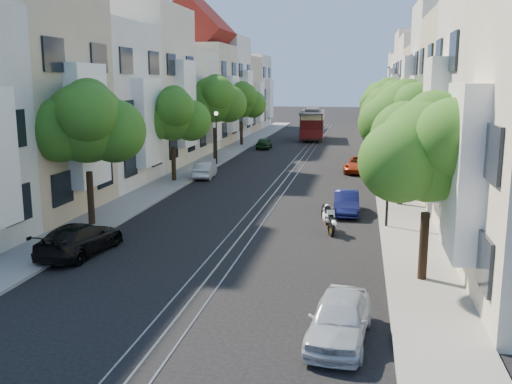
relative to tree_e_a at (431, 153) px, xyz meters
The scene contains 27 objects.
ground 32.17m from the tree_e_a, 103.17° to the left, with size 200.00×200.00×0.00m, color black.
sidewalk_east 31.33m from the tree_e_a, 90.02° to the left, with size 2.50×80.00×0.12m, color gray.
sidewalk_west 34.52m from the tree_e_a, 115.07° to the left, with size 2.50×80.00×0.12m, color gray.
rail_left 32.29m from the tree_e_a, 104.13° to the left, with size 0.06×80.00×0.02m, color gray.
rail_slot 32.16m from the tree_e_a, 103.17° to the left, with size 0.06×80.00×0.02m, color gray.
rail_right 32.04m from the tree_e_a, 102.21° to the left, with size 0.06×80.00×0.02m, color gray.
lane_line 32.16m from the tree_e_a, 103.17° to the left, with size 0.08×80.00×0.01m, color tan.
townhouses_east 31.29m from the tree_e_a, 81.53° to the left, with size 7.75×72.00×12.00m.
townhouses_west 36.38m from the tree_e_a, 121.73° to the left, with size 7.75×72.00×11.76m.
tree_e_a is the anchor object (origin of this frame).
tree_e_b 12.00m from the tree_e_a, 90.00° to the left, with size 4.93×4.08×6.68m.
tree_e_c 23.00m from the tree_e_a, 90.00° to the left, with size 4.84×3.99×6.52m.
tree_e_d 34.00m from the tree_e_a, 90.00° to the left, with size 5.01×4.16×6.85m.
tree_w_a 15.25m from the tree_e_a, 160.85° to the left, with size 4.93×4.08×6.68m.
tree_w_b 22.28m from the tree_e_a, 130.27° to the left, with size 4.72×3.87×6.27m.
tree_w_c 31.49m from the tree_e_a, 117.22° to the left, with size 5.13×4.28×7.09m.
tree_w_d 41.57m from the tree_e_a, 110.27° to the left, with size 4.84×3.99×6.52m.
lamp_east 7.26m from the tree_e_a, 97.79° to the left, with size 0.32×0.32×4.16m.
lamp_west 28.51m from the tree_e_a, 118.45° to the left, with size 0.32×0.32×4.16m.
sportbike_rider 7.69m from the tree_e_a, 121.74° to the left, with size 0.78×1.85×1.32m.
cable_car 47.33m from the tree_e_a, 99.45° to the left, with size 3.06×8.61×3.27m.
parked_car_e_near 6.78m from the tree_e_a, 117.89° to the right, with size 1.47×3.66×1.25m, color #B1B8BE.
parked_car_e_mid 10.81m from the tree_e_a, 106.43° to the left, with size 1.23×3.54×1.17m, color #0C103E.
parked_car_e_far 23.77m from the tree_e_a, 95.40° to the left, with size 1.99×4.32×1.20m, color #9D2C0E.
parked_car_w_near 13.43m from the tree_e_a, behind, with size 1.75×4.31×1.25m, color black.
parked_car_w_mid 23.24m from the tree_e_a, 124.13° to the left, with size 1.21×3.46×1.14m, color silver.
parked_car_w_far 38.65m from the tree_e_a, 107.65° to the left, with size 1.33×3.29×1.12m, color black.
Camera 1 is at (5.01, -22.00, 6.68)m, focal length 40.00 mm.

